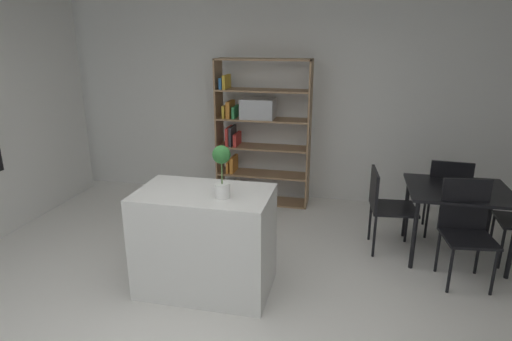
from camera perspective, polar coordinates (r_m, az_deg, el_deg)
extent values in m
plane|color=silver|center=(3.71, -6.33, -19.34)|extent=(9.68, 9.68, 0.00)
cube|color=silver|center=(5.96, 2.72, 9.63)|extent=(7.03, 0.06, 2.81)
cube|color=silver|center=(3.90, -6.77, -9.29)|extent=(1.17, 0.71, 0.94)
cylinder|color=white|center=(3.55, -4.51, -2.69)|extent=(0.12, 0.12, 0.12)
cylinder|color=#476633|center=(3.50, -4.57, -0.28)|extent=(0.01, 0.01, 0.19)
sphere|color=#2D6D31|center=(3.45, -4.63, 2.13)|extent=(0.15, 0.15, 0.15)
cube|color=#997551|center=(5.89, -4.92, 5.24)|extent=(0.02, 0.35, 1.94)
cube|color=#997551|center=(5.65, 7.09, 4.64)|extent=(0.02, 0.35, 1.94)
cube|color=#997551|center=(5.61, 1.01, 14.61)|extent=(1.25, 0.35, 0.02)
cube|color=#997551|center=(6.02, 0.91, -4.00)|extent=(1.25, 0.35, 0.02)
cube|color=#997551|center=(5.89, 0.93, -0.45)|extent=(1.21, 0.35, 0.02)
cube|color=#997551|center=(5.78, 0.95, 3.13)|extent=(1.21, 0.35, 0.02)
cube|color=#997551|center=(5.70, 0.97, 6.84)|extent=(1.21, 0.35, 0.02)
cube|color=#997551|center=(5.64, 0.99, 10.63)|extent=(1.21, 0.35, 0.02)
cube|color=silver|center=(6.06, -2.79, -2.60)|extent=(0.06, 0.29, 0.23)
cube|color=#8E4793|center=(6.06, -2.07, -3.01)|extent=(0.05, 0.29, 0.15)
cube|color=orange|center=(5.97, -3.51, 0.65)|extent=(0.03, 0.29, 0.15)
cube|color=orange|center=(5.95, -2.95, 0.90)|extent=(0.04, 0.29, 0.21)
cube|color=red|center=(5.86, -3.59, 4.65)|extent=(0.04, 0.29, 0.25)
cube|color=#38383D|center=(5.85, -3.14, 4.68)|extent=(0.03, 0.29, 0.26)
cube|color=red|center=(5.84, -2.52, 4.22)|extent=(0.04, 0.29, 0.17)
cube|color=gold|center=(5.81, -4.04, 7.94)|extent=(0.03, 0.29, 0.17)
cube|color=orange|center=(5.78, -3.43, 8.18)|extent=(0.05, 0.29, 0.22)
cube|color=#338E4C|center=(5.77, -2.73, 7.84)|extent=(0.04, 0.29, 0.15)
cube|color=#2D6BAD|center=(5.77, -4.40, 11.57)|extent=(0.04, 0.29, 0.15)
cube|color=gold|center=(5.75, -3.95, 11.73)|extent=(0.04, 0.29, 0.18)
cube|color=#B7BABC|center=(5.69, 0.27, 8.26)|extent=(0.44, 0.31, 0.26)
cube|color=black|center=(4.78, 25.47, -2.39)|extent=(0.99, 0.85, 0.03)
cylinder|color=black|center=(4.50, 20.34, -8.09)|extent=(0.04, 0.04, 0.71)
cylinder|color=black|center=(4.71, 31.00, -8.43)|extent=(0.04, 0.04, 0.71)
cylinder|color=black|center=(5.17, 19.39, -4.64)|extent=(0.04, 0.04, 0.71)
cylinder|color=black|center=(5.35, 28.72, -5.10)|extent=(0.04, 0.04, 0.71)
cube|color=black|center=(5.37, 23.94, -3.04)|extent=(0.46, 0.47, 0.03)
cube|color=black|center=(5.10, 24.50, -1.35)|extent=(0.43, 0.06, 0.44)
cylinder|color=black|center=(5.65, 25.31, -4.85)|extent=(0.03, 0.03, 0.46)
cylinder|color=black|center=(5.61, 21.55, -4.55)|extent=(0.03, 0.03, 0.46)
cylinder|color=black|center=(5.31, 25.83, -6.35)|extent=(0.03, 0.03, 0.46)
cylinder|color=black|center=(5.26, 21.82, -6.05)|extent=(0.03, 0.03, 0.46)
cube|color=black|center=(4.77, 17.83, -4.80)|extent=(0.49, 0.49, 0.03)
cube|color=black|center=(4.66, 15.48, -2.33)|extent=(0.07, 0.45, 0.39)
cylinder|color=black|center=(4.73, 20.33, -8.51)|extent=(0.03, 0.03, 0.47)
cylinder|color=black|center=(5.07, 19.45, -6.59)|extent=(0.03, 0.03, 0.47)
cylinder|color=black|center=(4.65, 15.50, -8.44)|extent=(0.03, 0.03, 0.47)
cylinder|color=black|center=(5.01, 14.97, -6.49)|extent=(0.03, 0.03, 0.47)
cylinder|color=black|center=(5.26, 28.91, -7.20)|extent=(0.03, 0.03, 0.43)
cylinder|color=black|center=(4.92, 29.91, -9.02)|extent=(0.03, 0.03, 0.43)
cube|color=black|center=(4.39, 26.46, -8.11)|extent=(0.48, 0.47, 0.03)
cube|color=black|center=(4.46, 26.06, -4.01)|extent=(0.43, 0.08, 0.49)
cylinder|color=black|center=(4.27, 24.47, -12.05)|extent=(0.03, 0.03, 0.45)
cylinder|color=black|center=(4.41, 29.16, -11.82)|extent=(0.03, 0.03, 0.45)
cylinder|color=black|center=(4.58, 23.07, -9.85)|extent=(0.03, 0.03, 0.45)
cylinder|color=black|center=(4.71, 27.47, -9.72)|extent=(0.03, 0.03, 0.45)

